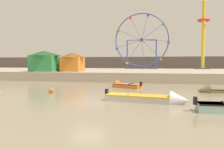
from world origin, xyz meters
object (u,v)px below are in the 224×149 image
(motorboat_pale_grey, at_px, (153,99))
(drop_tower_yellow_tower, at_px, (203,35))
(carnival_booth_orange_canopy, at_px, (73,62))
(carnival_booth_green_kiosk, at_px, (44,61))
(motorboat_olive_wood, at_px, (220,91))
(mooring_buoy_orange, at_px, (51,90))
(motorboat_orange_hull, at_px, (123,85))
(ferris_wheel_blue_frame, at_px, (142,41))

(motorboat_pale_grey, relative_size, drop_tower_yellow_tower, 0.40)
(carnival_booth_orange_canopy, distance_m, carnival_booth_green_kiosk, 4.48)
(motorboat_pale_grey, relative_size, carnival_booth_orange_canopy, 1.77)
(motorboat_olive_wood, xyz_separation_m, carnival_booth_green_kiosk, (-23.42, 10.08, 2.87))
(carnival_booth_green_kiosk, bearing_deg, mooring_buoy_orange, -57.94)
(motorboat_pale_grey, distance_m, carnival_booth_green_kiosk, 24.18)
(motorboat_orange_hull, xyz_separation_m, mooring_buoy_orange, (-5.73, -5.78, -0.01))
(motorboat_orange_hull, distance_m, mooring_buoy_orange, 8.14)
(drop_tower_yellow_tower, distance_m, mooring_buoy_orange, 38.87)
(motorboat_orange_hull, height_order, carnival_booth_orange_canopy, carnival_booth_orange_canopy)
(drop_tower_yellow_tower, xyz_separation_m, carnival_booth_orange_canopy, (-22.94, -17.91, -5.79))
(ferris_wheel_blue_frame, relative_size, carnival_booth_orange_canopy, 3.66)
(drop_tower_yellow_tower, bearing_deg, motorboat_pale_grey, -105.11)
(motorboat_olive_wood, relative_size, mooring_buoy_orange, 12.01)
(carnival_booth_orange_canopy, height_order, mooring_buoy_orange, carnival_booth_orange_canopy)
(drop_tower_yellow_tower, distance_m, carnival_booth_green_kiosk, 33.84)
(motorboat_olive_wood, xyz_separation_m, motorboat_orange_hull, (-9.46, 2.35, 0.04))
(ferris_wheel_blue_frame, distance_m, carnival_booth_orange_canopy, 19.94)
(motorboat_pale_grey, xyz_separation_m, ferris_wheel_blue_frame, (-3.55, 34.64, 7.39))
(motorboat_olive_wood, distance_m, motorboat_orange_hull, 9.75)
(motorboat_olive_wood, relative_size, ferris_wheel_blue_frame, 0.42)
(ferris_wheel_blue_frame, bearing_deg, carnival_booth_orange_canopy, -120.12)
(drop_tower_yellow_tower, height_order, carnival_booth_orange_canopy, drop_tower_yellow_tower)
(carnival_booth_green_kiosk, bearing_deg, ferris_wheel_blue_frame, 53.20)
(motorboat_orange_hull, bearing_deg, motorboat_olive_wood, -170.55)
(ferris_wheel_blue_frame, xyz_separation_m, carnival_booth_green_kiosk, (-13.96, -18.20, -4.58))
(ferris_wheel_blue_frame, bearing_deg, drop_tower_yellow_tower, 5.00)
(mooring_buoy_orange, bearing_deg, drop_tower_yellow_tower, 60.06)
(mooring_buoy_orange, bearing_deg, motorboat_orange_hull, 45.29)
(motorboat_orange_hull, height_order, drop_tower_yellow_tower, drop_tower_yellow_tower)
(carnival_booth_green_kiosk, bearing_deg, motorboat_olive_wood, -22.60)
(motorboat_orange_hull, bearing_deg, carnival_booth_green_kiosk, -5.52)
(ferris_wheel_blue_frame, relative_size, mooring_buoy_orange, 28.45)
(motorboat_olive_wood, bearing_deg, drop_tower_yellow_tower, -101.56)
(motorboat_pale_grey, distance_m, drop_tower_yellow_tower, 38.03)
(motorboat_pale_grey, bearing_deg, mooring_buoy_orange, 170.23)
(drop_tower_yellow_tower, bearing_deg, motorboat_orange_hull, -116.00)
(motorboat_pale_grey, relative_size, ferris_wheel_blue_frame, 0.48)
(drop_tower_yellow_tower, bearing_deg, carnival_booth_green_kiosk, -144.54)
(motorboat_olive_wood, bearing_deg, carnival_booth_green_kiosk, -27.59)
(carnival_booth_green_kiosk, bearing_deg, motorboat_pale_grey, -42.52)
(motorboat_orange_hull, bearing_deg, motorboat_pale_grey, 135.54)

